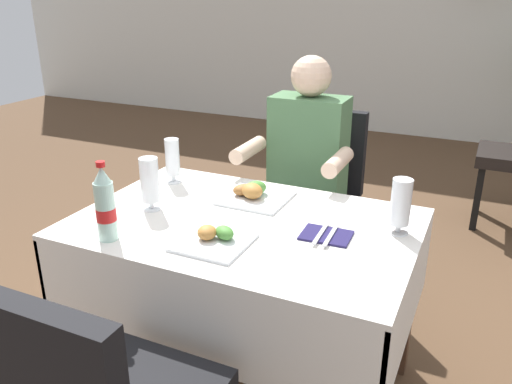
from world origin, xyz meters
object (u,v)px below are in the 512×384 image
Objects in this scene: chair_far_diner_seat at (314,195)px; cola_bottle_primary at (105,206)px; beer_glass_left at (173,160)px; napkin_cutlery_set at (326,235)px; plate_far_diner at (253,193)px; main_dining_table at (245,262)px; beer_glass_middle at (401,205)px; plate_near_camera at (214,238)px; seated_diner_far at (304,172)px; beer_glass_right at (150,184)px.

cola_bottle_primary reaches higher than chair_far_diner_seat.
chair_far_diner_seat is at bearing 72.40° from cola_bottle_primary.
napkin_cutlery_set is (0.77, -0.23, -0.10)m from beer_glass_left.
cola_bottle_primary reaches higher than napkin_cutlery_set.
beer_glass_left is at bearing 175.97° from plate_far_diner.
main_dining_table is at bearing 42.08° from cola_bottle_primary.
chair_far_diner_seat is 5.05× the size of napkin_cutlery_set.
beer_glass_middle is at bearing -51.61° from chair_far_diner_seat.
plate_near_camera reaches higher than napkin_cutlery_set.
beer_glass_left is at bearing 174.26° from beer_glass_middle.
beer_glass_left is (-0.40, 0.03, 0.08)m from plate_far_diner.
chair_far_diner_seat is 0.90m from beer_glass_middle.
chair_far_diner_seat reaches higher than plate_near_camera.
seated_diner_far is at bearing 115.68° from napkin_cutlery_set.
napkin_cutlery_set is (0.69, 0.06, -0.10)m from beer_glass_right.
beer_glass_middle is at bearing 14.70° from main_dining_table.
beer_glass_left is at bearing 135.63° from plate_near_camera.
chair_far_diner_seat is 1.03m from plate_near_camera.
chair_far_diner_seat is at bearing 111.22° from napkin_cutlery_set.
seated_diner_far is 5.41× the size of plate_near_camera.
plate_near_camera is 0.41m from plate_far_diner.
plate_far_diner is (-0.06, -0.60, 0.22)m from chair_far_diner_seat.
beer_glass_middle is at bearing -6.89° from plate_far_diner.
chair_far_diner_seat is at bearing 83.91° from plate_far_diner.
main_dining_table is at bearing -73.18° from plate_far_diner.
napkin_cutlery_set is at bearing 4.91° from beer_glass_right.
beer_glass_right is 1.08× the size of napkin_cutlery_set.
seated_diner_far reaches higher than napkin_cutlery_set.
napkin_cutlery_set is (0.33, -0.69, 0.04)m from seated_diner_far.
plate_near_camera is at bearing -94.73° from main_dining_table.
beer_glass_left is (-0.44, -0.46, 0.14)m from seated_diner_far.
chair_far_diner_seat reaches higher than napkin_cutlery_set.
main_dining_table is at bearing 85.27° from plate_near_camera.
napkin_cutlery_set is at bearing -28.51° from plate_far_diner.
beer_glass_right is 0.27m from cola_bottle_primary.
napkin_cutlery_set is at bearing -149.00° from beer_glass_middle.
seated_diner_far is (-0.02, -0.11, 0.16)m from chair_far_diner_seat.
napkin_cutlery_set is (-0.22, -0.13, -0.10)m from beer_glass_middle.
plate_far_diner is at bearing 151.49° from napkin_cutlery_set.
beer_glass_middle is 1.04× the size of napkin_cutlery_set.
beer_glass_middle is at bearing -45.42° from seated_diner_far.
beer_glass_middle is (0.99, -0.10, 0.00)m from beer_glass_left.
cola_bottle_primary is at bearing -153.67° from napkin_cutlery_set.
plate_near_camera is at bearing -148.24° from beer_glass_middle.
cola_bottle_primary reaches higher than plate_far_diner.
plate_far_diner is at bearing 61.10° from cola_bottle_primary.
beer_glass_right is at bearing -115.25° from seated_diner_far.
cola_bottle_primary is (-0.34, -1.02, 0.16)m from seated_diner_far.
plate_far_diner is at bearing 106.82° from main_dining_table.
seated_diner_far is at bearing 91.78° from main_dining_table.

